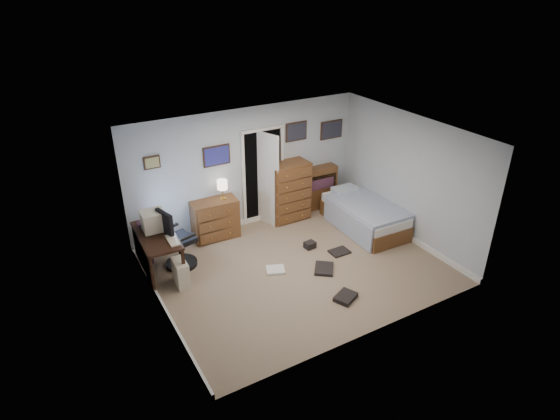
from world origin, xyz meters
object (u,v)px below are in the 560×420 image
(computer_desk, at_px, (152,244))
(bed, at_px, (364,215))
(tall_dresser, at_px, (288,191))
(office_chair, at_px, (176,245))
(low_dresser, at_px, (215,219))

(computer_desk, distance_m, bed, 4.32)
(bed, bearing_deg, computer_desk, 174.83)
(computer_desk, height_order, tall_dresser, tall_dresser)
(computer_desk, height_order, office_chair, office_chair)
(tall_dresser, bearing_deg, low_dresser, 177.93)
(computer_desk, relative_size, low_dresser, 1.49)
(low_dresser, bearing_deg, bed, -18.52)
(bed, bearing_deg, office_chair, 174.09)
(computer_desk, distance_m, tall_dresser, 3.18)
(office_chair, distance_m, bed, 3.89)
(tall_dresser, bearing_deg, computer_desk, -169.88)
(computer_desk, xyz_separation_m, tall_dresser, (3.12, 0.63, 0.05))
(bed, bearing_deg, tall_dresser, 137.03)
(office_chair, xyz_separation_m, tall_dresser, (2.70, 0.63, 0.18))
(low_dresser, relative_size, bed, 0.47)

